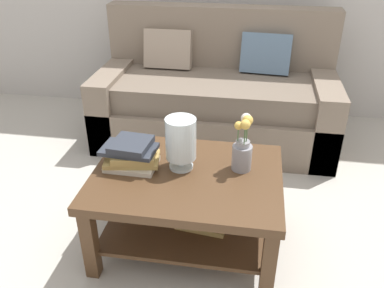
{
  "coord_description": "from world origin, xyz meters",
  "views": [
    {
      "loc": [
        0.32,
        -2.16,
        1.68
      ],
      "look_at": [
        0.0,
        -0.22,
        0.58
      ],
      "focal_mm": 37.52,
      "sensor_mm": 36.0,
      "label": 1
    }
  ],
  "objects_px": {
    "glass_hurricane_vase": "(181,140)",
    "flower_pitcher": "(243,148)",
    "coffee_table": "(188,194)",
    "couch": "(216,97)",
    "book_stack_main": "(132,154)"
  },
  "relations": [
    {
      "from": "coffee_table",
      "to": "couch",
      "type": "bearing_deg",
      "value": 89.75
    },
    {
      "from": "couch",
      "to": "flower_pitcher",
      "type": "height_order",
      "value": "couch"
    },
    {
      "from": "book_stack_main",
      "to": "glass_hurricane_vase",
      "type": "xyz_separation_m",
      "value": [
        0.27,
        0.02,
        0.1
      ]
    },
    {
      "from": "glass_hurricane_vase",
      "to": "flower_pitcher",
      "type": "height_order",
      "value": "flower_pitcher"
    },
    {
      "from": "couch",
      "to": "book_stack_main",
      "type": "xyz_separation_m",
      "value": [
        -0.33,
        -1.32,
        0.19
      ]
    },
    {
      "from": "couch",
      "to": "glass_hurricane_vase",
      "type": "xyz_separation_m",
      "value": [
        -0.06,
        -1.3,
        0.29
      ]
    },
    {
      "from": "coffee_table",
      "to": "book_stack_main",
      "type": "height_order",
      "value": "book_stack_main"
    },
    {
      "from": "couch",
      "to": "flower_pitcher",
      "type": "relative_size",
      "value": 5.93
    },
    {
      "from": "coffee_table",
      "to": "flower_pitcher",
      "type": "bearing_deg",
      "value": 18.87
    },
    {
      "from": "couch",
      "to": "coffee_table",
      "type": "relative_size",
      "value": 1.88
    },
    {
      "from": "glass_hurricane_vase",
      "to": "book_stack_main",
      "type": "bearing_deg",
      "value": -174.82
    },
    {
      "from": "flower_pitcher",
      "to": "coffee_table",
      "type": "bearing_deg",
      "value": -161.13
    },
    {
      "from": "book_stack_main",
      "to": "flower_pitcher",
      "type": "bearing_deg",
      "value": 6.14
    },
    {
      "from": "book_stack_main",
      "to": "glass_hurricane_vase",
      "type": "distance_m",
      "value": 0.29
    },
    {
      "from": "glass_hurricane_vase",
      "to": "flower_pitcher",
      "type": "distance_m",
      "value": 0.33
    }
  ]
}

